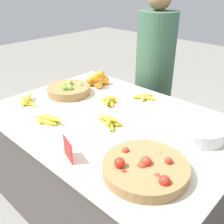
# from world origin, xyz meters

# --- Properties ---
(ground_plane) EXTENTS (12.00, 12.00, 0.00)m
(ground_plane) POSITION_xyz_m (0.00, 0.00, 0.00)
(ground_plane) COLOR gray
(market_table) EXTENTS (1.64, 1.16, 0.79)m
(market_table) POSITION_xyz_m (0.00, 0.00, 0.39)
(market_table) COLOR #4C4742
(market_table) RESTS_ON ground_plane
(lime_bowl) EXTENTS (0.34, 0.34, 0.10)m
(lime_bowl) POSITION_xyz_m (-0.54, 0.06, 0.82)
(lime_bowl) COLOR olive
(lime_bowl) RESTS_ON market_table
(tomato_basket) EXTENTS (0.42, 0.42, 0.10)m
(tomato_basket) POSITION_xyz_m (0.49, -0.29, 0.82)
(tomato_basket) COLOR olive
(tomato_basket) RESTS_ON market_table
(orange_pile) EXTENTS (0.18, 0.20, 0.14)m
(orange_pile) POSITION_xyz_m (-0.50, 0.35, 0.84)
(orange_pile) COLOR orange
(orange_pile) RESTS_ON market_table
(metal_bowl) EXTENTS (0.34, 0.34, 0.08)m
(metal_bowl) POSITION_xyz_m (0.51, 0.20, 0.83)
(metal_bowl) COLOR silver
(metal_bowl) RESTS_ON market_table
(price_sign) EXTENTS (0.11, 0.04, 0.12)m
(price_sign) POSITION_xyz_m (0.13, -0.47, 0.85)
(price_sign) COLOR red
(price_sign) RESTS_ON market_table
(banana_bunch_front_center) EXTENTS (0.19, 0.14, 0.06)m
(banana_bunch_front_center) POSITION_xyz_m (0.05, -0.07, 0.81)
(banana_bunch_front_center) COLOR yellow
(banana_bunch_front_center) RESTS_ON market_table
(banana_bunch_middle_right) EXTENTS (0.17, 0.17, 0.03)m
(banana_bunch_middle_right) POSITION_xyz_m (-0.05, 0.41, 0.80)
(banana_bunch_middle_right) COLOR yellow
(banana_bunch_middle_right) RESTS_ON market_table
(banana_bunch_front_left) EXTENTS (0.20, 0.14, 0.05)m
(banana_bunch_front_left) POSITION_xyz_m (-0.27, -0.31, 0.81)
(banana_bunch_front_left) COLOR yellow
(banana_bunch_front_left) RESTS_ON market_table
(banana_bunch_middle_left) EXTENTS (0.18, 0.16, 0.06)m
(banana_bunch_middle_left) POSITION_xyz_m (-0.62, -0.26, 0.81)
(banana_bunch_middle_left) COLOR yellow
(banana_bunch_middle_left) RESTS_ON market_table
(banana_bunch_back_center) EXTENTS (0.16, 0.16, 0.06)m
(banana_bunch_back_center) POSITION_xyz_m (-0.18, 0.15, 0.81)
(banana_bunch_back_center) COLOR yellow
(banana_bunch_back_center) RESTS_ON market_table
(vendor_person) EXTENTS (0.35, 0.35, 1.57)m
(vendor_person) POSITION_xyz_m (-0.29, 0.89, 0.72)
(vendor_person) COLOR #385B42
(vendor_person) RESTS_ON ground_plane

